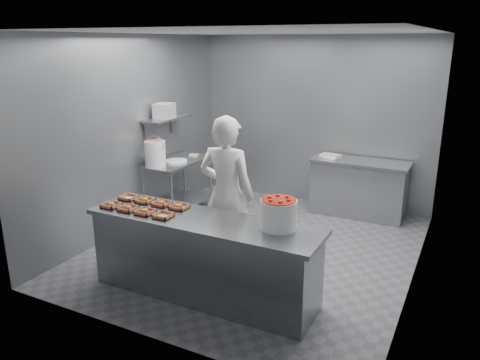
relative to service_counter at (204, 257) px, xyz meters
name	(u,v)px	position (x,y,z in m)	size (l,w,h in m)	color
floor	(256,248)	(0.00, 1.35, -0.45)	(4.50, 4.50, 0.00)	#4C4C51
ceiling	(259,32)	(0.00, 1.35, 2.35)	(4.50, 4.50, 0.00)	white
wall_back	(314,121)	(0.00, 3.60, 0.95)	(4.00, 0.04, 2.80)	slate
wall_left	(133,134)	(-2.00, 1.35, 0.95)	(0.04, 4.50, 2.80)	slate
wall_right	(425,166)	(2.00, 1.35, 0.95)	(0.04, 4.50, 2.80)	slate
service_counter	(204,257)	(0.00, 0.00, 0.00)	(2.60, 0.70, 0.90)	slate
prep_table	(178,179)	(-1.65, 1.95, 0.14)	(0.60, 1.20, 0.90)	slate
back_counter	(358,188)	(0.90, 3.25, 0.00)	(1.50, 0.60, 0.90)	slate
wall_shelf	(167,118)	(-1.82, 1.95, 1.10)	(0.35, 0.90, 0.03)	slate
tray_0	(111,205)	(-1.12, -0.15, 0.47)	(0.19, 0.18, 0.06)	tan
tray_1	(128,208)	(-0.88, -0.15, 0.47)	(0.19, 0.18, 0.06)	tan
tray_2	(145,211)	(-0.64, -0.15, 0.47)	(0.19, 0.18, 0.06)	tan
tray_3	(163,215)	(-0.40, -0.15, 0.47)	(0.19, 0.18, 0.04)	tan
tray_4	(129,197)	(-1.12, 0.15, 0.47)	(0.19, 0.18, 0.04)	tan
tray_5	(145,200)	(-0.88, 0.15, 0.47)	(0.19, 0.18, 0.06)	tan
tray_6	(162,203)	(-0.64, 0.15, 0.47)	(0.19, 0.18, 0.06)	tan
tray_7	(179,206)	(-0.40, 0.15, 0.47)	(0.19, 0.18, 0.06)	tan
worker	(227,195)	(-0.09, 0.69, 0.50)	(0.69, 0.45, 1.90)	silver
strawberry_tub	(278,213)	(0.81, 0.13, 0.61)	(0.37, 0.37, 0.30)	white
glaze_bucket	(155,153)	(-1.74, 1.51, 0.65)	(0.32, 0.30, 0.47)	white
bucket_lid	(176,161)	(-1.62, 1.87, 0.46)	(0.34, 0.34, 0.03)	white
rag	(194,155)	(-1.60, 2.34, 0.46)	(0.14, 0.12, 0.02)	#CCB28C
appliance	(164,111)	(-1.82, 1.89, 1.22)	(0.26, 0.30, 0.22)	gray
paper_stack	(330,156)	(0.42, 3.25, 0.47)	(0.30, 0.22, 0.05)	silver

